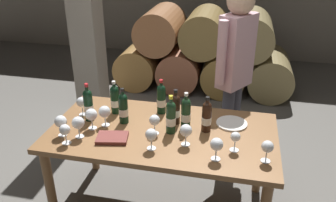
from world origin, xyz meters
The scene contains 26 objects.
barrel_stack centered at (0.00, 2.60, 0.53)m, with size 2.49×0.90×1.15m.
stone_pillar centered at (-1.30, 1.60, 1.30)m, with size 0.32×0.32×2.60m, color gray.
dining_table centered at (0.00, 0.00, 0.67)m, with size 1.70×0.90×0.76m.
wine_bottle_0 centered at (0.07, -0.01, 0.89)m, with size 0.07×0.07×0.30m.
wine_bottle_1 centered at (0.32, 0.07, 0.88)m, with size 0.07×0.07×0.28m.
wine_bottle_2 centered at (0.16, 0.08, 0.89)m, with size 0.07×0.07×0.29m.
wine_bottle_3 centered at (-0.07, 0.28, 0.89)m, with size 0.07×0.07×0.29m.
wine_bottle_4 centered at (-0.32, 0.06, 0.89)m, with size 0.07×0.07×0.29m.
wine_bottle_5 centered at (-0.44, 0.20, 0.88)m, with size 0.07×0.07×0.28m.
wine_bottle_6 centered at (-0.60, 0.04, 0.89)m, with size 0.07×0.07×0.31m.
wine_bottle_7 centered at (0.07, 0.13, 0.88)m, with size 0.07×0.07×0.28m.
wine_glass_0 centered at (-0.69, 0.10, 0.87)m, with size 0.08×0.08×0.16m.
wine_glass_1 centered at (0.20, -0.15, 0.87)m, with size 0.09×0.09×0.16m.
wine_glass_2 centered at (-0.70, -0.23, 0.87)m, with size 0.09×0.09×0.16m.
wine_glass_3 centered at (-0.02, -0.25, 0.87)m, with size 0.08×0.08×0.16m.
wine_glass_4 centered at (0.75, -0.24, 0.87)m, with size 0.08×0.08×0.15m.
wine_glass_5 centered at (-0.62, -0.32, 0.87)m, with size 0.08×0.08×0.15m.
wine_glass_6 centered at (-0.57, -0.22, 0.88)m, with size 0.09×0.09×0.16m.
wine_glass_7 centered at (-0.04, -0.06, 0.87)m, with size 0.08×0.08×0.15m.
wine_glass_8 centered at (-0.44, -0.02, 0.88)m, with size 0.09×0.09×0.16m.
wine_glass_9 centered at (0.54, -0.15, 0.86)m, with size 0.07×0.07×0.14m.
wine_glass_10 centered at (-0.52, -0.09, 0.87)m, with size 0.09×0.09×0.16m.
wine_glass_11 centered at (0.43, -0.28, 0.87)m, with size 0.09×0.09×0.16m.
tasting_notebook centered at (-0.32, -0.20, 0.77)m, with size 0.22×0.16×0.03m, color brown.
serving_plate centered at (0.51, 0.20, 0.77)m, with size 0.24×0.24×0.01m, color white.
sommelier_presenting centered at (0.48, 0.75, 1.04)m, with size 0.32×0.43×1.72m.
Camera 1 is at (0.52, -2.19, 2.11)m, focal length 37.25 mm.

